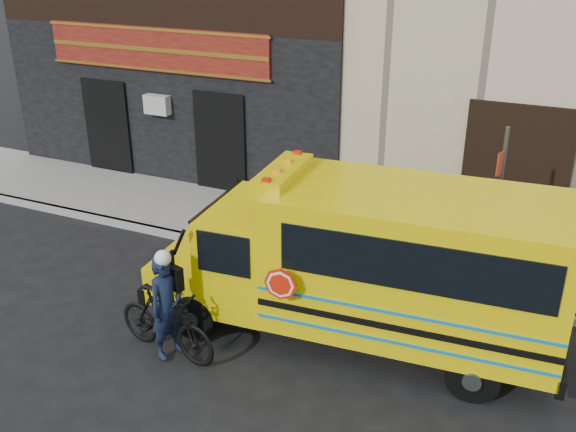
{
  "coord_description": "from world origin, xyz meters",
  "views": [
    {
      "loc": [
        4.94,
        -8.28,
        6.37
      ],
      "look_at": [
        0.32,
        1.85,
        1.43
      ],
      "focal_mm": 40.0,
      "sensor_mm": 36.0,
      "label": 1
    }
  ],
  "objects_px": {
    "bicycle": "(166,323)",
    "cyclist": "(167,309)",
    "school_bus": "(374,261)",
    "sign_pole": "(496,209)"
  },
  "relations": [
    {
      "from": "bicycle",
      "to": "cyclist",
      "type": "bearing_deg",
      "value": -106.43
    },
    {
      "from": "bicycle",
      "to": "cyclist",
      "type": "height_order",
      "value": "cyclist"
    },
    {
      "from": "school_bus",
      "to": "bicycle",
      "type": "xyz_separation_m",
      "value": [
        -2.9,
        -1.77,
        -0.92
      ]
    },
    {
      "from": "school_bus",
      "to": "sign_pole",
      "type": "distance_m",
      "value": 2.71
    },
    {
      "from": "school_bus",
      "to": "cyclist",
      "type": "distance_m",
      "value": 3.41
    },
    {
      "from": "bicycle",
      "to": "school_bus",
      "type": "bearing_deg",
      "value": -50.3
    },
    {
      "from": "sign_pole",
      "to": "cyclist",
      "type": "bearing_deg",
      "value": -137.62
    },
    {
      "from": "bicycle",
      "to": "sign_pole",
      "type": "bearing_deg",
      "value": -40.03
    },
    {
      "from": "school_bus",
      "to": "sign_pole",
      "type": "xyz_separation_m",
      "value": [
        1.56,
        2.19,
        0.33
      ]
    },
    {
      "from": "bicycle",
      "to": "cyclist",
      "type": "distance_m",
      "value": 0.31
    }
  ]
}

